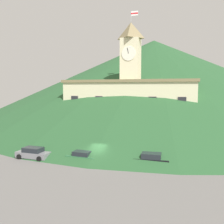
{
  "coord_description": "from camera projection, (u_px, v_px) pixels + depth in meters",
  "views": [
    {
      "loc": [
        13.04,
        -34.05,
        10.76
      ],
      "look_at": [
        0.0,
        7.6,
        6.65
      ],
      "focal_mm": 40.0,
      "sensor_mm": 36.0,
      "label": 1
    }
  ],
  "objects": [
    {
      "name": "car_gray_pickup",
      "position": [
        33.0,
        153.0,
        38.44
      ],
      "size": [
        5.36,
        2.5,
        1.75
      ],
      "rotation": [
        0.0,
        0.0,
        -0.03
      ],
      "color": "slate",
      "rests_on": "ground"
    },
    {
      "name": "pedestrian",
      "position": [
        152.0,
        143.0,
        45.15
      ],
      "size": [
        0.45,
        0.45,
        1.78
      ],
      "rotation": [
        0.0,
        0.0,
        2.95
      ],
      "color": "#33567A",
      "rests_on": "ground"
    },
    {
      "name": "street_lamp_right",
      "position": [
        81.0,
        121.0,
        53.4
      ],
      "size": [
        1.26,
        0.36,
        5.32
      ],
      "color": "black",
      "rests_on": "ground"
    },
    {
      "name": "banner_fence",
      "position": [
        121.0,
        136.0,
        50.19
      ],
      "size": [
        26.13,
        0.12,
        2.37
      ],
      "color": "red",
      "rests_on": "ground"
    },
    {
      "name": "street_lamp_far_right",
      "position": [
        121.0,
        124.0,
        50.78
      ],
      "size": [
        1.26,
        0.36,
        4.77
      ],
      "color": "black",
      "rests_on": "ground"
    },
    {
      "name": "car_green_wagon",
      "position": [
        82.0,
        157.0,
        36.83
      ],
      "size": [
        4.69,
        2.33,
        1.55
      ],
      "rotation": [
        0.0,
        0.0,
        3.09
      ],
      "color": "#2D663D",
      "rests_on": "ground"
    },
    {
      "name": "car_blue_van",
      "position": [
        61.0,
        142.0,
        46.06
      ],
      "size": [
        5.13,
        2.42,
        2.1
      ],
      "rotation": [
        0.0,
        0.0,
        3.16
      ],
      "color": "#284C99",
      "rests_on": "ground"
    },
    {
      "name": "street_lamp_left",
      "position": [
        174.0,
        125.0,
        47.62
      ],
      "size": [
        1.26,
        0.36,
        5.36
      ],
      "color": "black",
      "rests_on": "ground"
    },
    {
      "name": "ground_plane",
      "position": [
        97.0,
        161.0,
        37.24
      ],
      "size": [
        160.0,
        160.0,
        0.0
      ],
      "primitive_type": "plane",
      "color": "#605E5B"
    },
    {
      "name": "car_black_suv",
      "position": [
        151.0,
        160.0,
        34.87
      ],
      "size": [
        4.97,
        2.52,
        1.8
      ],
      "rotation": [
        0.0,
        0.0,
        3.18
      ],
      "color": "black",
      "rests_on": "ground"
    },
    {
      "name": "hillside_backdrop",
      "position": [
        153.0,
        80.0,
        91.59
      ],
      "size": [
        124.86,
        124.86,
        28.13
      ],
      "primitive_type": "cone",
      "color": "#234C28",
      "rests_on": "ground"
    },
    {
      "name": "civic_building",
      "position": [
        130.0,
        105.0,
        57.19
      ],
      "size": [
        29.55,
        10.63,
        27.88
      ],
      "color": "beige",
      "rests_on": "ground"
    }
  ]
}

